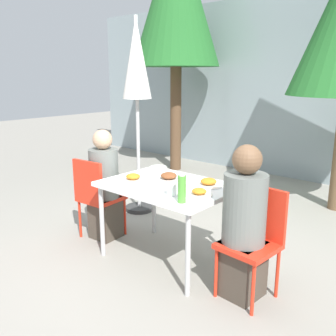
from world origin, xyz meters
TOP-DOWN VIEW (x-y plane):
  - ground_plane at (0.00, 0.00)m, footprint 24.00×24.00m
  - building_facade at (0.00, 3.66)m, footprint 10.00×0.20m
  - dining_table at (0.00, 0.00)m, footprint 1.17×0.85m
  - chair_left at (-0.88, -0.15)m, footprint 0.43×0.43m
  - person_left at (-0.83, -0.07)m, footprint 0.30×0.30m
  - chair_right at (0.89, 0.01)m, footprint 0.43×0.43m
  - person_right at (0.83, -0.07)m, footprint 0.33×0.33m
  - closed_umbrella at (-1.16, 0.76)m, footprint 0.36×0.36m
  - plate_0 at (-0.08, 0.10)m, footprint 0.28×0.28m
  - plate_1 at (-0.32, -0.13)m, footprint 0.24×0.24m
  - plate_2 at (0.42, -0.09)m, footprint 0.22×0.22m
  - plate_3 at (0.32, 0.19)m, footprint 0.26×0.26m
  - bottle at (0.42, -0.31)m, footprint 0.07×0.07m
  - drinking_cup at (0.25, -0.23)m, footprint 0.08×0.08m
  - salad_bowl at (-0.38, 0.28)m, footprint 0.17×0.17m

SIDE VIEW (x-z plane):
  - ground_plane at x=0.00m, z-range 0.00..0.00m
  - chair_left at x=-0.88m, z-range 0.08..0.95m
  - chair_right at x=0.89m, z-range 0.08..0.95m
  - person_left at x=-0.83m, z-range -0.02..1.15m
  - person_right at x=0.83m, z-range -0.03..1.20m
  - dining_table at x=0.00m, z-range 0.31..1.06m
  - plate_2 at x=0.42m, z-range 0.74..0.80m
  - plate_1 at x=-0.32m, z-range 0.74..0.81m
  - salad_bowl at x=-0.38m, z-range 0.75..0.80m
  - plate_3 at x=0.32m, z-range 0.74..0.81m
  - plate_0 at x=-0.08m, z-range 0.74..0.81m
  - drinking_cup at x=0.25m, z-range 0.75..0.86m
  - bottle at x=0.42m, z-range 0.74..0.98m
  - building_facade at x=0.00m, z-range 0.00..3.00m
  - closed_umbrella at x=-1.16m, z-range 0.60..2.99m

